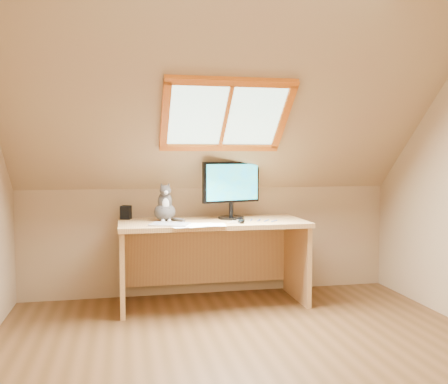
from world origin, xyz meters
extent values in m
plane|color=brown|center=(0.00, 0.00, 0.00)|extent=(3.50, 3.50, 0.00)
cube|color=tan|center=(0.00, 1.75, 0.50)|extent=(3.50, 0.02, 1.00)
cube|color=tan|center=(0.00, 0.97, 1.70)|extent=(3.50, 1.56, 1.41)
cube|color=#B2E0CC|center=(0.00, 1.05, 1.63)|extent=(0.90, 0.53, 0.48)
cube|color=#DD5D14|center=(0.00, 1.05, 1.63)|extent=(1.02, 0.64, 0.59)
cube|color=tan|center=(-0.05, 1.38, 0.72)|extent=(1.62, 0.71, 0.04)
cube|color=tan|center=(-0.82, 1.38, 0.35)|extent=(0.04, 0.64, 0.70)
cube|color=tan|center=(0.73, 1.38, 0.35)|extent=(0.04, 0.64, 0.70)
cube|color=tan|center=(-0.05, 1.70, 0.35)|extent=(1.52, 0.03, 0.49)
cylinder|color=black|center=(0.14, 1.47, 0.75)|extent=(0.23, 0.23, 0.02)
cylinder|color=black|center=(0.14, 1.47, 0.82)|extent=(0.04, 0.04, 0.13)
cube|color=black|center=(0.14, 1.47, 1.07)|extent=(0.54, 0.20, 0.36)
cube|color=blue|center=(0.15, 1.44, 1.07)|extent=(0.49, 0.16, 0.32)
ellipsoid|color=#4C4643|center=(-0.46, 1.44, 0.82)|extent=(0.20, 0.23, 0.16)
ellipsoid|color=#4C4643|center=(-0.46, 1.43, 0.91)|extent=(0.13, 0.13, 0.17)
ellipsoid|color=silver|center=(-0.45, 1.37, 0.89)|extent=(0.06, 0.04, 0.10)
ellipsoid|color=#4C4643|center=(-0.46, 1.39, 1.01)|extent=(0.10, 0.09, 0.09)
sphere|color=silver|center=(-0.45, 1.35, 0.99)|extent=(0.04, 0.04, 0.04)
cone|color=#4C4643|center=(-0.49, 1.40, 1.05)|extent=(0.05, 0.05, 0.06)
cone|color=#4C4643|center=(-0.43, 1.41, 1.05)|extent=(0.05, 0.05, 0.06)
cube|color=black|center=(-0.79, 1.63, 0.80)|extent=(0.11, 0.11, 0.12)
cube|color=#B2B2B7|center=(-0.44, 1.17, 0.74)|extent=(0.36, 0.31, 0.01)
ellipsoid|color=black|center=(0.16, 1.17, 0.75)|extent=(0.10, 0.12, 0.03)
cube|color=white|center=(-0.20, 1.12, 0.74)|extent=(0.33, 0.27, 0.00)
cube|color=white|center=(-0.20, 1.12, 0.74)|extent=(0.32, 0.24, 0.00)
cube|color=white|center=(-0.20, 1.12, 0.74)|extent=(0.35, 0.30, 0.00)
cube|color=white|center=(-0.20, 1.12, 0.74)|extent=(0.34, 0.28, 0.00)
camera|label=1|loc=(-0.81, -2.87, 1.29)|focal=40.00mm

